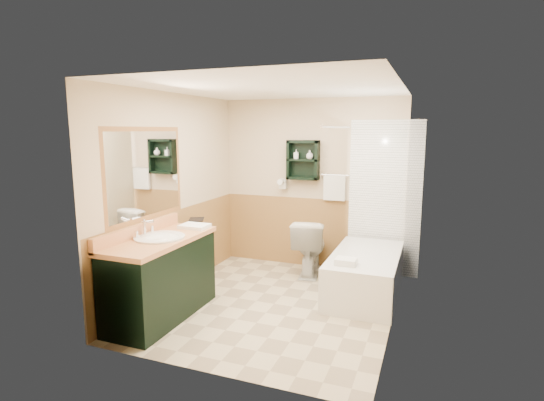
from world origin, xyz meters
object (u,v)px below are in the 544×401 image
Objects in this scene: bathtub at (365,274)px; soap_bottle_b at (310,156)px; wall_shelf at (303,160)px; vanity at (161,278)px; toilet at (310,247)px; vanity_book at (189,211)px; soap_bottle_a at (296,157)px; hair_dryer at (283,184)px.

soap_bottle_b is at bearing 141.06° from bathtub.
wall_shelf is 0.40× the size of vanity.
vanity is 2.17m from toilet.
bathtub is (1.03, -0.75, -1.29)m from wall_shelf.
soap_bottle_a is at bearing 28.29° from vanity_book.
vanity is at bearing -144.23° from bathtub.
soap_bottle_b is (0.99, 2.13, 1.18)m from vanity.
wall_shelf is at bearing -61.77° from toilet.
soap_bottle_b is (1.16, 1.30, 0.63)m from vanity_book.
hair_dryer is at bearing 149.57° from bathtub.
vanity is 2.37m from bathtub.
soap_bottle_a is (0.20, -0.03, 0.40)m from hair_dryer.
toilet is 1.26m from soap_bottle_b.
bathtub is (1.92, 1.38, -0.17)m from vanity.
soap_bottle_b reaches higher than vanity.
bathtub is 12.00× the size of soap_bottle_b.
soap_bottle_b is at bearing -78.56° from toilet.
hair_dryer is 1.82× the size of soap_bottle_a.
toilet is 5.87× the size of soap_bottle_a.
soap_bottle_b is at bearing -4.30° from hair_dryer.
vanity_book is 1.85m from soap_bottle_b.
wall_shelf is 4.40× the size of soap_bottle_b.
wall_shelf is 2.57m from vanity.
bathtub is (1.33, -0.78, -0.94)m from hair_dryer.
soap_bottle_b is (0.20, 0.00, 0.02)m from soap_bottle_a.
wall_shelf reaches higher than vanity_book.
vanity_book is (-0.17, 0.83, 0.55)m from vanity.
soap_bottle_b reaches higher than toilet.
vanity is at bearing -115.00° from soap_bottle_b.
wall_shelf is at bearing 143.68° from bathtub.
wall_shelf reaches higher than vanity.
hair_dryer is 0.99m from toilet.
vanity_book reaches higher than vanity.
vanity_book is 1.73m from soap_bottle_a.
toilet is at bearing -41.33° from soap_bottle_a.
vanity is (-0.59, -2.16, -0.77)m from hair_dryer.
soap_bottle_b is (0.40, -0.03, 0.41)m from hair_dryer.
soap_bottle_b is (0.10, -0.01, 0.06)m from wall_shelf.
vanity is at bearing -105.39° from hair_dryer.
hair_dryer is 1.80m from bathtub.
bathtub is 6.20× the size of vanity_book.
wall_shelf is 2.27× the size of vanity_book.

